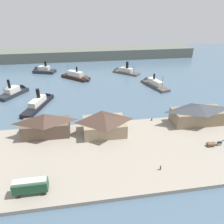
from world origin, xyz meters
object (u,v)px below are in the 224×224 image
(ferry_mid_harbor, at_px, (16,91))
(mooring_post_west, at_px, (152,119))
(ferry_near_quay, at_px, (41,102))
(ferry_shed_customs_shed, at_px, (198,114))
(ferry_outer_harbor, at_px, (42,70))
(ferry_approaching_east, at_px, (78,77))
(ferry_shed_central_terminal, at_px, (46,124))
(pedestrian_near_east_shed, at_px, (161,168))
(horse_cart, at_px, (215,143))
(street_tram, at_px, (30,185))
(ferry_moored_east, at_px, (123,71))
(ferry_approaching_west, at_px, (152,83))
(ferry_shed_east_terminal, at_px, (104,124))

(ferry_mid_harbor, bearing_deg, mooring_post_west, -33.55)
(ferry_mid_harbor, relative_size, ferry_near_quay, 0.70)
(ferry_shed_customs_shed, distance_m, ferry_outer_harbor, 107.34)
(ferry_outer_harbor, distance_m, ferry_approaching_east, 30.72)
(ferry_shed_central_terminal, xyz_separation_m, pedestrian_near_east_shed, (33.18, -23.19, -3.48))
(ferry_shed_central_terminal, distance_m, ferry_mid_harbor, 48.80)
(ferry_shed_central_terminal, bearing_deg, ferry_approaching_east, 79.48)
(horse_cart, bearing_deg, street_tram, -169.11)
(street_tram, distance_m, mooring_post_west, 50.34)
(ferry_outer_harbor, height_order, ferry_near_quay, ferry_near_quay)
(pedestrian_near_east_shed, bearing_deg, ferry_outer_harbor, 113.61)
(pedestrian_near_east_shed, xyz_separation_m, ferry_outer_harbor, (-45.88, 104.95, -0.41))
(ferry_moored_east, xyz_separation_m, ferry_approaching_west, (11.76, -26.42, -0.02))
(ferry_shed_east_terminal, bearing_deg, ferry_moored_east, 73.39)
(mooring_post_west, bearing_deg, ferry_near_quay, 152.15)
(ferry_shed_east_terminal, bearing_deg, ferry_near_quay, 131.37)
(ferry_mid_harbor, bearing_deg, ferry_shed_central_terminal, -64.67)
(street_tram, height_order, ferry_moored_east, ferry_moored_east)
(ferry_shed_customs_shed, bearing_deg, ferry_approaching_west, 93.03)
(horse_cart, xyz_separation_m, pedestrian_near_east_shed, (-21.31, -7.88, -0.23))
(ferry_shed_central_terminal, height_order, ferry_near_quay, ferry_shed_central_terminal)
(street_tram, bearing_deg, ferry_approaching_west, 52.64)
(ferry_shed_east_terminal, distance_m, street_tram, 32.01)
(street_tram, bearing_deg, ferry_approaching_east, 81.98)
(ferry_shed_east_terminal, height_order, pedestrian_near_east_shed, ferry_shed_east_terminal)
(mooring_post_west, relative_size, ferry_mid_harbor, 0.05)
(ferry_outer_harbor, bearing_deg, horse_cart, -55.31)
(ferry_moored_east, relative_size, ferry_near_quay, 0.72)
(ferry_approaching_east, bearing_deg, ferry_approaching_west, -22.26)
(ferry_approaching_west, bearing_deg, ferry_outer_harbor, 151.69)
(pedestrian_near_east_shed, bearing_deg, horse_cart, 20.30)
(ferry_shed_customs_shed, bearing_deg, pedestrian_near_east_shed, -135.41)
(horse_cart, height_order, ferry_approaching_west, ferry_approaching_west)
(ferry_outer_harbor, bearing_deg, mooring_post_west, -56.08)
(ferry_approaching_west, bearing_deg, ferry_mid_harbor, -178.57)
(ferry_shed_east_terminal, relative_size, ferry_approaching_east, 0.77)
(horse_cart, relative_size, mooring_post_west, 6.27)
(mooring_post_west, relative_size, ferry_outer_harbor, 0.05)
(ferry_outer_harbor, height_order, ferry_mid_harbor, ferry_mid_harbor)
(ferry_mid_harbor, relative_size, ferry_moored_east, 0.97)
(ferry_outer_harbor, xyz_separation_m, ferry_mid_harbor, (-8.11, -37.79, 0.02))
(ferry_shed_customs_shed, relative_size, ferry_outer_harbor, 1.18)
(street_tram, distance_m, ferry_outer_harbor, 108.39)
(ferry_shed_customs_shed, xyz_separation_m, ferry_approaching_east, (-44.70, 63.42, -3.42))
(horse_cart, bearing_deg, ferry_outer_harbor, 124.69)
(ferry_shed_east_terminal, height_order, ferry_near_quay, ferry_near_quay)
(ferry_shed_east_terminal, height_order, street_tram, ferry_shed_east_terminal)
(ferry_shed_central_terminal, relative_size, mooring_post_west, 17.92)
(ferry_shed_customs_shed, distance_m, ferry_approaching_east, 77.66)
(ferry_shed_customs_shed, height_order, ferry_approaching_east, ferry_shed_customs_shed)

